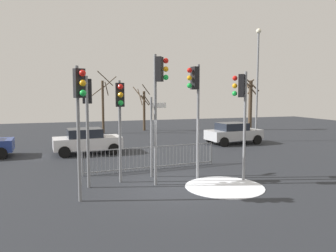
# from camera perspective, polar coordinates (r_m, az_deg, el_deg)

# --- Properties ---
(ground_plane) EXTENTS (60.00, 60.00, 0.00)m
(ground_plane) POSITION_cam_1_polar(r_m,az_deg,el_deg) (12.49, 0.69, -10.45)
(ground_plane) COLOR #26282D
(traffic_light_rear_right) EXTENTS (0.38, 0.54, 4.34)m
(traffic_light_rear_right) POSITION_cam_1_polar(r_m,az_deg,el_deg) (10.50, -15.23, 3.91)
(traffic_light_rear_right) COLOR slate
(traffic_light_rear_right) RESTS_ON ground
(traffic_light_foreground_right) EXTENTS (0.49, 0.44, 4.92)m
(traffic_light_foreground_right) POSITION_cam_1_polar(r_m,az_deg,el_deg) (12.10, -1.63, 6.26)
(traffic_light_foreground_right) COLOR slate
(traffic_light_foreground_right) RESTS_ON ground
(traffic_light_mid_right) EXTENTS (0.33, 0.57, 3.98)m
(traffic_light_mid_right) POSITION_cam_1_polar(r_m,az_deg,el_deg) (12.52, -8.40, 3.09)
(traffic_light_mid_right) COLOR slate
(traffic_light_mid_right) RESTS_ON ground
(traffic_light_rear_left) EXTENTS (0.50, 0.43, 4.33)m
(traffic_light_rear_left) POSITION_cam_1_polar(r_m,az_deg,el_deg) (13.16, 12.74, 4.25)
(traffic_light_rear_left) COLOR slate
(traffic_light_rear_left) RESTS_ON ground
(traffic_light_foreground_left) EXTENTS (0.56, 0.35, 4.64)m
(traffic_light_foreground_left) POSITION_cam_1_polar(r_m,az_deg,el_deg) (13.10, 4.79, 5.34)
(traffic_light_foreground_left) COLOR slate
(traffic_light_foreground_left) RESTS_ON ground
(traffic_light_mid_left) EXTENTS (0.35, 0.56, 4.11)m
(traffic_light_mid_left) POSITION_cam_1_polar(r_m,az_deg,el_deg) (12.30, -13.93, 3.39)
(traffic_light_mid_left) COLOR slate
(traffic_light_mid_left) RESTS_ON ground
(direction_sign_post) EXTENTS (0.76, 0.29, 3.33)m
(direction_sign_post) POSITION_cam_1_polar(r_m,az_deg,el_deg) (13.51, -2.73, -1.18)
(direction_sign_post) COLOR slate
(direction_sign_post) RESTS_ON ground
(pedestrian_guard_railing) EXTENTS (6.28, 0.58, 1.07)m
(pedestrian_guard_railing) POSITION_cam_1_polar(r_m,az_deg,el_deg) (14.97, -2.83, -5.56)
(pedestrian_guard_railing) COLOR slate
(pedestrian_guard_railing) RESTS_ON ground
(car_silver_mid) EXTENTS (3.95, 2.24, 1.47)m
(car_silver_mid) POSITION_cam_1_polar(r_m,az_deg,el_deg) (22.98, 11.35, -1.18)
(car_silver_mid) COLOR #B2B5BA
(car_silver_mid) RESTS_ON ground
(car_white_trailing) EXTENTS (3.90, 2.13, 1.47)m
(car_white_trailing) POSITION_cam_1_polar(r_m,az_deg,el_deg) (19.41, -14.04, -2.49)
(car_white_trailing) COLOR silver
(car_white_trailing) RESTS_ON ground
(street_lamp) EXTENTS (0.36, 0.36, 8.07)m
(street_lamp) POSITION_cam_1_polar(r_m,az_deg,el_deg) (24.49, 15.40, 8.67)
(street_lamp) COLOR slate
(street_lamp) RESTS_ON ground
(bare_tree_left) EXTENTS (2.28, 2.12, 5.38)m
(bare_tree_left) POSITION_cam_1_polar(r_m,az_deg,el_deg) (28.97, -11.29, 3.85)
(bare_tree_left) COLOR #473828
(bare_tree_left) RESTS_ON ground
(bare_tree_centre) EXTENTS (1.38, 1.41, 4.91)m
(bare_tree_centre) POSITION_cam_1_polar(r_m,az_deg,el_deg) (32.10, 14.21, 4.01)
(bare_tree_centre) COLOR #473828
(bare_tree_centre) RESTS_ON ground
(bare_tree_right) EXTENTS (1.83, 1.38, 4.34)m
(bare_tree_right) POSITION_cam_1_polar(r_m,az_deg,el_deg) (30.63, -4.24, 3.16)
(bare_tree_right) COLOR #473828
(bare_tree_right) RESTS_ON ground
(snow_patch_kerb) EXTENTS (2.95, 2.95, 0.01)m
(snow_patch_kerb) POSITION_cam_1_polar(r_m,az_deg,el_deg) (12.54, 9.86, -10.43)
(snow_patch_kerb) COLOR white
(snow_patch_kerb) RESTS_ON ground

